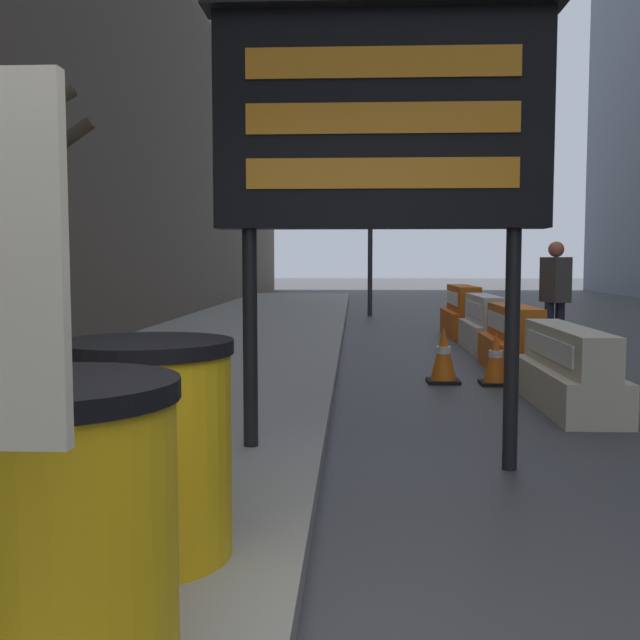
# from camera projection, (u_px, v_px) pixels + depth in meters

# --- Properties ---
(bare_tree) EXTENTS (1.78, 2.30, 3.26)m
(bare_tree) POSITION_uv_depth(u_px,v_px,m) (7.00, 222.00, 7.34)
(bare_tree) COLOR #4C3D2D
(bare_tree) RESTS_ON sidewalk_left
(barrel_drum_foreground) EXTENTS (0.75, 0.75, 0.93)m
(barrel_drum_foreground) POSITION_uv_depth(u_px,v_px,m) (51.00, 541.00, 2.14)
(barrel_drum_foreground) COLOR yellow
(barrel_drum_foreground) RESTS_ON sidewalk_left
(barrel_drum_middle) EXTENTS (0.75, 0.75, 0.93)m
(barrel_drum_middle) POSITION_uv_depth(u_px,v_px,m) (147.00, 448.00, 3.20)
(barrel_drum_middle) COLOR yellow
(barrel_drum_middle) RESTS_ON sidewalk_left
(message_board) EXTENTS (2.32, 0.36, 3.13)m
(message_board) POSITION_uv_depth(u_px,v_px,m) (381.00, 120.00, 4.92)
(message_board) COLOR black
(message_board) RESTS_ON ground_plane
(jersey_barrier_cream) EXTENTS (0.59, 2.07, 0.78)m
(jersey_barrier_cream) POSITION_uv_depth(u_px,v_px,m) (567.00, 372.00, 7.18)
(jersey_barrier_cream) COLOR beige
(jersey_barrier_cream) RESTS_ON ground_plane
(jersey_barrier_orange_near) EXTENTS (0.65, 1.71, 0.84)m
(jersey_barrier_orange_near) POSITION_uv_depth(u_px,v_px,m) (514.00, 342.00, 9.59)
(jersey_barrier_orange_near) COLOR orange
(jersey_barrier_orange_near) RESTS_ON ground_plane
(jersey_barrier_white) EXTENTS (0.55, 1.85, 0.87)m
(jersey_barrier_white) POSITION_uv_depth(u_px,v_px,m) (484.00, 326.00, 11.80)
(jersey_barrier_white) COLOR silver
(jersey_barrier_white) RESTS_ON ground_plane
(jersey_barrier_orange_far) EXTENTS (0.65, 1.89, 0.95)m
(jersey_barrier_orange_far) POSITION_uv_depth(u_px,v_px,m) (463.00, 314.00, 14.11)
(jersey_barrier_orange_far) COLOR orange
(jersey_barrier_orange_far) RESTS_ON ground_plane
(traffic_cone_near) EXTENTS (0.34, 0.34, 0.62)m
(traffic_cone_near) POSITION_uv_depth(u_px,v_px,m) (496.00, 359.00, 8.50)
(traffic_cone_near) COLOR black
(traffic_cone_near) RESTS_ON ground_plane
(traffic_cone_mid) EXTENTS (0.37, 0.37, 0.66)m
(traffic_cone_mid) POSITION_uv_depth(u_px,v_px,m) (443.00, 355.00, 8.65)
(traffic_cone_mid) COLOR black
(traffic_cone_mid) RESTS_ON ground_plane
(traffic_light_near_curb) EXTENTS (0.28, 0.45, 4.21)m
(traffic_light_near_curb) POSITION_uv_depth(u_px,v_px,m) (371.00, 196.00, 18.84)
(traffic_light_near_curb) COLOR #2D2D30
(traffic_light_near_curb) RESTS_ON ground_plane
(pedestrian_passerby) EXTENTS (0.37, 0.50, 1.69)m
(pedestrian_passerby) POSITION_uv_depth(u_px,v_px,m) (555.00, 290.00, 10.79)
(pedestrian_passerby) COLOR #23283D
(pedestrian_passerby) RESTS_ON ground_plane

